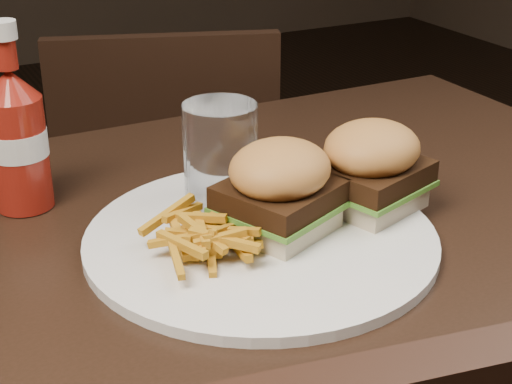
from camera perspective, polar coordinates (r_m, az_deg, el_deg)
name	(u,v)px	position (r m, az deg, el deg)	size (l,w,h in m)	color
dining_table	(179,300)	(0.71, -5.63, -7.85)	(1.20, 0.80, 0.04)	black
chair_far	(169,223)	(1.49, -6.32, -2.25)	(0.37, 0.37, 0.04)	black
plate	(261,239)	(0.75, 0.35, -3.41)	(0.34, 0.34, 0.01)	white
sandwich_half_a	(279,220)	(0.75, 1.71, -2.05)	(0.09, 0.09, 0.02)	beige
sandwich_half_b	(369,197)	(0.80, 8.21, -0.34)	(0.09, 0.09, 0.02)	#CCB496
fries_pile	(200,231)	(0.71, -4.07, -2.83)	(0.09, 0.09, 0.04)	#B77407
ketchup_bottle	(19,153)	(0.83, -16.84, 2.71)	(0.06, 0.06, 0.12)	maroon
tumbler	(221,160)	(0.80, -2.59, 2.33)	(0.08, 0.08, 0.12)	white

